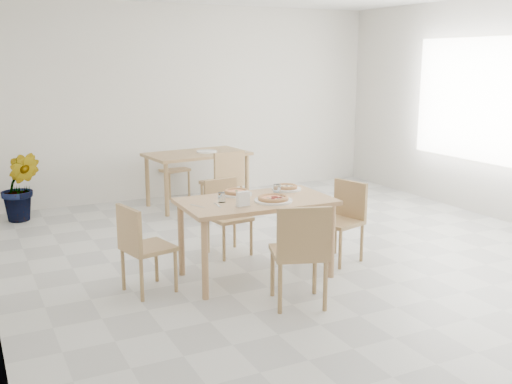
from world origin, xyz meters
name	(u,v)px	position (x,y,z in m)	size (l,w,h in m)	color
room	(509,102)	(2.98, 0.30, 1.50)	(7.28, 7.00, 7.00)	silver
main_table	(256,209)	(-0.72, -0.12, 0.66)	(1.42, 0.83, 0.75)	tan
chair_south	(301,248)	(-0.72, -0.94, 0.51)	(0.56, 0.56, 0.89)	#A88654
chair_north	(226,211)	(-0.68, 0.66, 0.45)	(0.43, 0.43, 0.78)	#A88654
chair_west	(141,243)	(-1.81, -0.05, 0.46)	(0.47, 0.47, 0.80)	#A88654
chair_east	(343,215)	(0.30, -0.09, 0.47)	(0.50, 0.50, 0.81)	#A88654
plate_margherita	(236,194)	(-0.80, 0.13, 0.76)	(0.30, 0.30, 0.02)	white
plate_mushroom	(286,189)	(-0.26, 0.11, 0.76)	(0.29, 0.29, 0.02)	white
plate_pepperoni	(273,201)	(-0.61, -0.27, 0.76)	(0.35, 0.35, 0.02)	white
pizza_margherita	(236,192)	(-0.80, 0.13, 0.78)	(0.31, 0.31, 0.03)	tan
pizza_mushroom	(286,187)	(-0.26, 0.11, 0.78)	(0.27, 0.27, 0.03)	tan
pizza_pepperoni	(273,198)	(-0.61, -0.27, 0.78)	(0.34, 0.34, 0.03)	tan
tumbler_a	(277,189)	(-0.43, -0.01, 0.80)	(0.07, 0.07, 0.10)	white
tumbler_b	(221,197)	(-1.05, -0.08, 0.79)	(0.07, 0.07, 0.09)	white
napkin_holder	(243,200)	(-0.95, -0.33, 0.82)	(0.13, 0.07, 0.14)	silver
fork_a	(197,206)	(-1.30, -0.13, 0.75)	(0.02, 0.18, 0.01)	silver
fork_b	(217,205)	(-1.13, -0.18, 0.75)	(0.01, 0.17, 0.01)	silver
second_table	(197,159)	(-0.19, 2.77, 0.66)	(1.45, 0.92, 0.75)	#A88654
chair_back_s	(225,179)	(-0.12, 1.97, 0.51)	(0.49, 0.49, 0.88)	#A88654
chair_back_n	(170,165)	(-0.33, 3.55, 0.47)	(0.48, 0.48, 0.80)	#A88654
plate_empty	(207,151)	(-0.05, 2.75, 0.76)	(0.28, 0.28, 0.02)	white
potted_plant	(21,187)	(-2.49, 2.99, 0.44)	(0.49, 0.39, 0.89)	#217021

